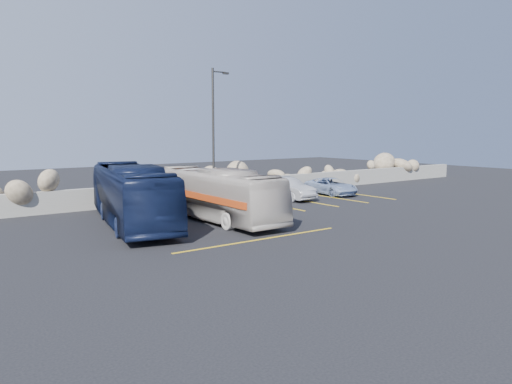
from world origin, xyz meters
TOP-DOWN VIEW (x-y plane):
  - ground at (0.00, 0.00)m, footprint 90.00×90.00m
  - seawall at (0.00, 12.00)m, footprint 60.00×0.40m
  - riprap_pile at (0.00, 13.20)m, footprint 54.00×2.80m
  - parking_lines at (4.64, 5.57)m, footprint 18.16×9.36m
  - lamppost at (2.56, 9.50)m, footprint 1.14×0.18m
  - vintage_bus at (-0.03, 5.06)m, footprint 2.29×9.21m
  - tour_coach at (-3.93, 6.29)m, footprint 4.50×10.43m
  - car_a at (2.03, 8.27)m, footprint 1.90×4.09m
  - car_b at (7.50, 8.75)m, footprint 1.72×4.33m
  - car_d at (11.52, 8.77)m, footprint 2.27×4.30m

SIDE VIEW (x-z plane):
  - ground at x=0.00m, z-range 0.00..0.00m
  - parking_lines at x=4.64m, z-range 0.00..0.01m
  - car_d at x=11.52m, z-range 0.00..1.15m
  - seawall at x=0.00m, z-range 0.00..1.20m
  - car_a at x=2.03m, z-range 0.00..1.35m
  - car_b at x=7.50m, z-range 0.00..1.40m
  - vintage_bus at x=-0.03m, z-range 0.00..2.56m
  - riprap_pile at x=0.00m, z-range 0.00..2.60m
  - tour_coach at x=-3.93m, z-range 0.00..2.83m
  - lamppost at x=2.56m, z-range 0.30..8.30m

